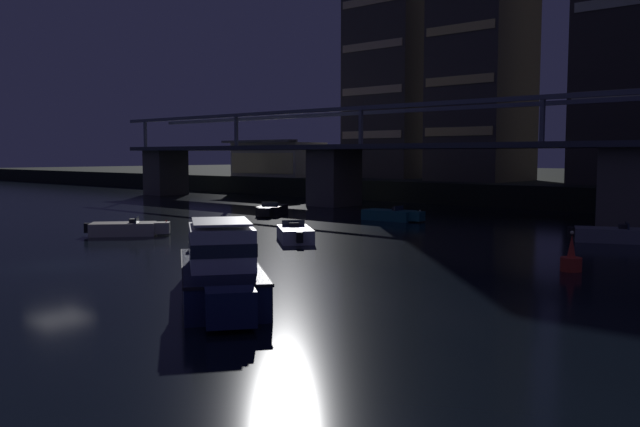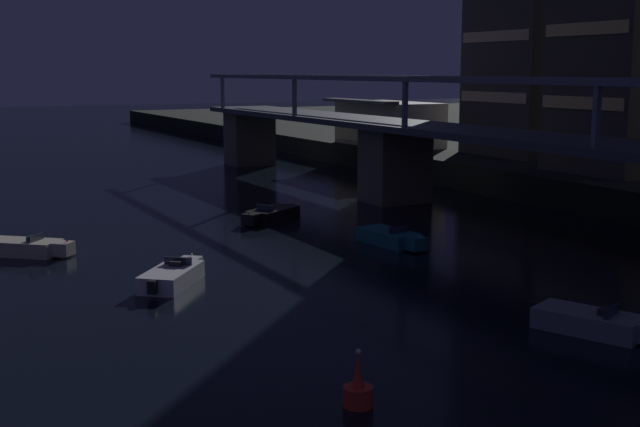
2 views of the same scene
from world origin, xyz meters
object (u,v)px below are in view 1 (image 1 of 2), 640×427
(waterfront_pavilion, at_px, (278,159))
(cabin_cruiser_near_left, at_px, (221,270))
(speedboat_near_right, at_px, (295,234))
(speedboat_mid_right, at_px, (127,229))
(river_bridge, at_px, (460,164))
(tower_west_tall, at_px, (483,58))
(channel_buoy, at_px, (571,260))
(speedboat_mid_center, at_px, (615,235))
(speedboat_mid_left, at_px, (272,210))
(tower_west_low, at_px, (392,70))
(speedboat_near_center, at_px, (391,215))

(waterfront_pavilion, distance_m, cabin_cruiser_near_left, 65.34)
(speedboat_near_right, height_order, speedboat_mid_right, same)
(speedboat_mid_right, bearing_deg, cabin_cruiser_near_left, -23.52)
(river_bridge, height_order, cabin_cruiser_near_left, river_bridge)
(tower_west_tall, xyz_separation_m, speedboat_mid_right, (-1.10, -43.65, -15.05))
(speedboat_near_right, xyz_separation_m, channel_buoy, (16.05, 0.51, 0.06))
(tower_west_tall, bearing_deg, channel_buoy, -57.10)
(waterfront_pavilion, bearing_deg, river_bridge, -19.39)
(waterfront_pavilion, height_order, speedboat_near_right, waterfront_pavilion)
(cabin_cruiser_near_left, xyz_separation_m, channel_buoy, (6.96, 13.73, -0.57))
(waterfront_pavilion, height_order, cabin_cruiser_near_left, waterfront_pavilion)
(speedboat_mid_center, distance_m, channel_buoy, 11.45)
(speedboat_mid_center, relative_size, channel_buoy, 2.87)
(tower_west_tall, height_order, speedboat_mid_left, tower_west_tall)
(channel_buoy, bearing_deg, river_bridge, 129.48)
(waterfront_pavilion, relative_size, channel_buoy, 7.05)
(waterfront_pavilion, distance_m, speedboat_mid_center, 54.92)
(cabin_cruiser_near_left, distance_m, speedboat_mid_center, 25.58)
(speedboat_mid_center, bearing_deg, channel_buoy, -80.99)
(tower_west_low, relative_size, speedboat_near_center, 5.13)
(tower_west_tall, distance_m, speedboat_near_center, 29.67)
(channel_buoy, bearing_deg, waterfront_pavilion, 146.95)
(tower_west_low, relative_size, speedboat_mid_center, 5.32)
(speedboat_mid_right, bearing_deg, speedboat_mid_left, 101.48)
(tower_west_tall, bearing_deg, speedboat_mid_center, -49.53)
(speedboat_near_right, bearing_deg, speedboat_mid_right, -152.46)
(speedboat_near_center, bearing_deg, tower_west_tall, 103.04)
(river_bridge, distance_m, speedboat_mid_right, 28.68)
(speedboat_mid_left, xyz_separation_m, channel_buoy, (28.95, -10.25, 0.06))
(river_bridge, xyz_separation_m, tower_west_tall, (-6.70, 16.31, 11.22))
(river_bridge, xyz_separation_m, speedboat_mid_right, (-7.80, -27.33, -3.83))
(tower_west_low, distance_m, channel_buoy, 57.20)
(waterfront_pavilion, bearing_deg, cabin_cruiser_near_left, -46.61)
(tower_west_tall, relative_size, cabin_cruiser_near_left, 3.13)
(river_bridge, bearing_deg, speedboat_near_center, -96.16)
(tower_west_tall, relative_size, speedboat_near_center, 5.13)
(tower_west_low, relative_size, speedboat_mid_right, 5.89)
(tower_west_tall, height_order, speedboat_mid_right, tower_west_tall)
(cabin_cruiser_near_left, xyz_separation_m, speedboat_mid_right, (-18.78, 8.17, -0.64))
(tower_west_tall, bearing_deg, speedboat_near_center, -76.96)
(tower_west_low, height_order, speedboat_mid_right, tower_west_low)
(speedboat_mid_left, height_order, speedboat_mid_right, same)
(tower_west_tall, relative_size, channel_buoy, 15.25)
(river_bridge, relative_size, speedboat_mid_center, 17.82)
(speedboat_mid_right, bearing_deg, waterfront_pavilion, 123.57)
(tower_west_low, bearing_deg, tower_west_tall, -8.16)
(tower_west_low, height_order, speedboat_mid_left, tower_west_low)
(river_bridge, relative_size, speedboat_near_right, 19.57)
(speedboat_mid_center, bearing_deg, speedboat_near_right, -140.35)
(speedboat_near_center, height_order, speedboat_mid_center, same)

